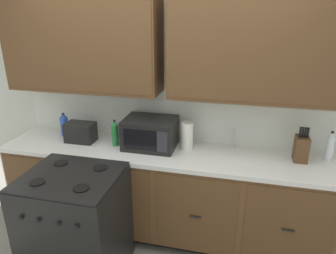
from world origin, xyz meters
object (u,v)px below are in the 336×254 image
Objects in this scene: microwave at (150,133)px; bottle_blue at (64,124)px; stove_range at (77,225)px; paper_towel_roll at (187,136)px; bottle_green at (115,133)px; bottle_clear at (330,146)px; knife_block at (301,148)px; toaster at (81,132)px.

microwave reaches higher than bottle_blue.
paper_towel_roll is (0.79, 0.73, 0.59)m from stove_range.
bottle_green is at bearing 79.81° from stove_range.
paper_towel_roll is 0.98× the size of bottle_clear.
bottle_blue is (-0.50, 0.77, 0.57)m from stove_range.
knife_block is at bearing -1.28° from paper_towel_roll.
paper_towel_roll is 1.23m from bottle_clear.
bottle_green is at bearing -2.52° from toaster.
bottle_green is at bearing -172.29° from paper_towel_roll.
bottle_blue reaches higher than stove_range.
toaster is at bearing 111.32° from stove_range.
microwave is 1.34m from knife_block.
stove_range is 3.99× the size of bottle_blue.
knife_block is 0.99m from paper_towel_roll.
microwave is 1.58m from bottle_clear.
microwave is 1.86× the size of bottle_green.
bottle_clear is (2.52, 0.01, 0.01)m from bottle_blue.
paper_towel_roll is 1.01× the size of bottle_green.
microwave is at bearing 56.92° from stove_range.
knife_block is at bearing -1.45° from bottle_blue.
knife_block is at bearing 2.38° from bottle_green.
bottle_clear reaches higher than paper_towel_roll.
bottle_blue is at bearing -179.71° from bottle_clear.
toaster is 2.28m from bottle_clear.
microwave is 0.34m from bottle_green.
bottle_clear is at bearing 16.41° from knife_block.
toaster is 1.08× the size of paper_towel_roll.
microwave is 1.71× the size of toaster.
microwave is (0.45, 0.69, 0.60)m from stove_range.
toaster is (-0.26, 0.66, 0.55)m from stove_range.
toaster is 1.08× the size of bottle_green.
bottle_green is at bearing -11.73° from bottle_blue.
bottle_clear is at bearing 3.10° from toaster.
bottle_clear reaches higher than toaster.
microwave is 0.95m from bottle_blue.
bottle_blue is (-2.28, 0.06, 0.00)m from knife_block.
knife_block reaches higher than toaster.
microwave is at bearing -179.06° from knife_block.
microwave is 1.55× the size of knife_block.
bottle_blue is 2.52m from bottle_clear.
bottle_blue is at bearing 178.55° from knife_block.
paper_towel_roll reaches higher than bottle_blue.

